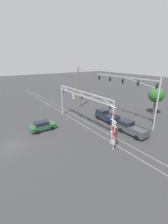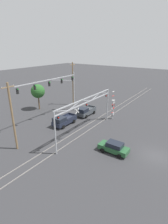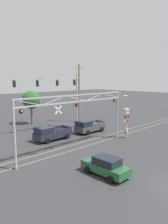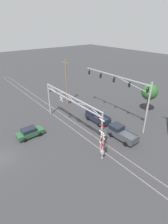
{
  "view_description": "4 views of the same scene",
  "coord_description": "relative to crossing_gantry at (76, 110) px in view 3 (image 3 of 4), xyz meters",
  "views": [
    {
      "loc": [
        19.81,
        -2.16,
        11.05
      ],
      "look_at": [
        -0.33,
        11.93,
        2.39
      ],
      "focal_mm": 24.0,
      "sensor_mm": 36.0,
      "label": 1
    },
    {
      "loc": [
        -21.56,
        -3.38,
        13.67
      ],
      "look_at": [
        0.59,
        12.13,
        3.48
      ],
      "focal_mm": 28.0,
      "sensor_mm": 36.0,
      "label": 2
    },
    {
      "loc": [
        -15.55,
        -5.92,
        7.95
      ],
      "look_at": [
        0.5,
        10.63,
        4.34
      ],
      "focal_mm": 35.0,
      "sensor_mm": 36.0,
      "label": 3
    },
    {
      "loc": [
        20.82,
        -2.41,
        16.03
      ],
      "look_at": [
        1.64,
        12.69,
        3.57
      ],
      "focal_mm": 28.0,
      "sensor_mm": 36.0,
      "label": 4
    }
  ],
  "objects": [
    {
      "name": "sedan_waiting",
      "position": [
        -2.39,
        -6.19,
        -3.77
      ],
      "size": [
        1.95,
        4.11,
        1.56
      ],
      "color": "#23512D",
      "rests_on": "ground_plane"
    },
    {
      "name": "pickup_truck_following",
      "position": [
        6.71,
        4.76,
        -3.64
      ],
      "size": [
        4.76,
        2.24,
        1.87
      ],
      "color": "#3D4247",
      "rests_on": "ground_plane"
    },
    {
      "name": "rail_track_far",
      "position": [
        0.02,
        1.72,
        -4.5
      ],
      "size": [
        80.0,
        0.08,
        0.1
      ],
      "primitive_type": "cube",
      "color": "gray",
      "rests_on": "ground_plane"
    },
    {
      "name": "rail_track_near",
      "position": [
        0.02,
        0.28,
        -4.5
      ],
      "size": [
        80.0,
        0.08,
        0.1
      ],
      "primitive_type": "cube",
      "color": "gray",
      "rests_on": "ground_plane"
    },
    {
      "name": "background_tree_beyond_span",
      "position": [
        3.83,
        15.76,
        -0.33
      ],
      "size": [
        3.09,
        3.09,
        5.8
      ],
      "color": "brown",
      "rests_on": "ground_plane"
    },
    {
      "name": "pickup_truck_lead",
      "position": [
        0.37,
        5.32,
        -3.64
      ],
      "size": [
        4.9,
        2.24,
        1.87
      ],
      "color": "#1E2333",
      "rests_on": "ground_plane"
    },
    {
      "name": "crossing_gantry",
      "position": [
        0.0,
        0.0,
        0.0
      ],
      "size": [
        14.61,
        0.27,
        6.21
      ],
      "color": "#9EA0A5",
      "rests_on": "ground_plane"
    },
    {
      "name": "crossing_signal_mast",
      "position": [
        8.25,
        -0.74,
        -2.51
      ],
      "size": [
        1.27,
        0.35,
        5.74
      ],
      "color": "#9EA0A5",
      "rests_on": "ground_plane"
    },
    {
      "name": "utility_pole_right",
      "position": [
        10.97,
        11.38,
        0.74
      ],
      "size": [
        1.8,
        0.28,
        10.28
      ],
      "color": "brown",
      "rests_on": "ground_plane"
    },
    {
      "name": "traffic_signal_span",
      "position": [
        3.89,
        8.75,
        1.66
      ],
      "size": [
        14.6,
        0.39,
        8.58
      ],
      "color": "#9EA0A5",
      "rests_on": "ground_plane"
    }
  ]
}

